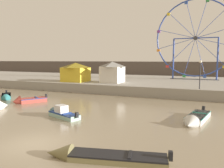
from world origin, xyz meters
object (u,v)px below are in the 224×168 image
at_px(motorboat_seafoam, 60,113).
at_px(promenade_lamp_near, 200,70).
at_px(motorboat_teal_painted, 6,97).
at_px(carnival_booth_white_ticket, 112,72).
at_px(motorboat_faded_red, 27,100).
at_px(motorboat_pale_grey, 195,119).
at_px(carnival_booth_yellow_awning, 76,72).
at_px(ferris_wheel_blue_frame, 195,39).
at_px(motorboat_olive_wood, 95,156).

height_order(motorboat_seafoam, promenade_lamp_near, promenade_lamp_near).
distance_m(motorboat_teal_painted, motorboat_seafoam, 12.86).
bearing_deg(carnival_booth_white_ticket, motorboat_faded_red, -109.64).
xyz_separation_m(motorboat_pale_grey, carnival_booth_yellow_awning, (-19.28, 13.28, 2.70)).
bearing_deg(motorboat_faded_red, ferris_wheel_blue_frame, 178.45).
height_order(motorboat_teal_painted, promenade_lamp_near, promenade_lamp_near).
xyz_separation_m(motorboat_seafoam, promenade_lamp_near, (10.89, 13.49, 3.36)).
bearing_deg(motorboat_faded_red, carnival_booth_yellow_awning, -141.60).
height_order(carnival_booth_yellow_awning, carnival_booth_white_ticket, carnival_booth_white_ticket).
bearing_deg(motorboat_faded_red, carnival_booth_white_ticket, -168.24).
xyz_separation_m(motorboat_olive_wood, motorboat_faded_red, (-14.03, 10.19, 0.07)).
xyz_separation_m(motorboat_seafoam, motorboat_olive_wood, (6.75, -6.41, -0.11)).
relative_size(motorboat_olive_wood, promenade_lamp_near, 1.79).
xyz_separation_m(motorboat_pale_grey, motorboat_olive_wood, (-4.22, -9.01, -0.05)).
bearing_deg(promenade_lamp_near, motorboat_teal_painted, -159.41).
relative_size(carnival_booth_yellow_awning, promenade_lamp_near, 1.22).
bearing_deg(motorboat_seafoam, ferris_wheel_blue_frame, -89.02).
xyz_separation_m(motorboat_faded_red, carnival_booth_yellow_awning, (-1.04, 12.09, 2.69)).
distance_m(motorboat_olive_wood, motorboat_faded_red, 17.34).
distance_m(motorboat_seafoam, motorboat_faded_red, 8.21).
height_order(ferris_wheel_blue_frame, carnival_booth_yellow_awning, ferris_wheel_blue_frame).
bearing_deg(ferris_wheel_blue_frame, motorboat_pale_grey, -86.63).
bearing_deg(motorboat_seafoam, carnival_booth_white_ticket, -62.91).
bearing_deg(motorboat_faded_red, motorboat_olive_wood, 87.49).
distance_m(carnival_booth_yellow_awning, carnival_booth_white_ticket, 6.27).
distance_m(motorboat_olive_wood, ferris_wheel_blue_frame, 35.23).
bearing_deg(motorboat_seafoam, motorboat_teal_painted, -2.70).
relative_size(ferris_wheel_blue_frame, carnival_booth_yellow_awning, 3.37).
bearing_deg(motorboat_faded_red, promenade_lamp_near, 151.60).
relative_size(motorboat_pale_grey, carnival_booth_yellow_awning, 1.21).
bearing_deg(carnival_booth_yellow_awning, motorboat_teal_painted, -106.92).
relative_size(ferris_wheel_blue_frame, promenade_lamp_near, 4.13).
xyz_separation_m(motorboat_seafoam, motorboat_faded_red, (-7.28, 3.79, -0.04)).
distance_m(motorboat_teal_painted, carnival_booth_yellow_awning, 11.83).
distance_m(motorboat_pale_grey, promenade_lamp_near, 11.41).
distance_m(motorboat_faded_red, promenade_lamp_near, 20.87).
distance_m(motorboat_seafoam, carnival_booth_yellow_awning, 18.12).
xyz_separation_m(motorboat_pale_grey, motorboat_faded_red, (-18.25, 1.18, 0.02)).
height_order(motorboat_teal_painted, carnival_booth_white_ticket, carnival_booth_white_ticket).
bearing_deg(motorboat_seafoam, promenade_lamp_near, -109.01).
xyz_separation_m(motorboat_faded_red, promenade_lamp_near, (18.17, 9.70, 3.40)).
height_order(carnival_booth_yellow_awning, promenade_lamp_near, promenade_lamp_near).
height_order(carnival_booth_white_ticket, promenade_lamp_near, promenade_lamp_near).
relative_size(motorboat_teal_painted, motorboat_olive_wood, 0.70).
bearing_deg(carnival_booth_white_ticket, motorboat_pale_grey, -45.15).
bearing_deg(motorboat_pale_grey, promenade_lamp_near, -168.83).
bearing_deg(motorboat_teal_painted, motorboat_pale_grey, 37.01).
relative_size(motorboat_faded_red, promenade_lamp_near, 1.09).
bearing_deg(carnival_booth_white_ticket, motorboat_teal_painted, -127.48).
distance_m(motorboat_pale_grey, carnival_booth_yellow_awning, 23.57).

